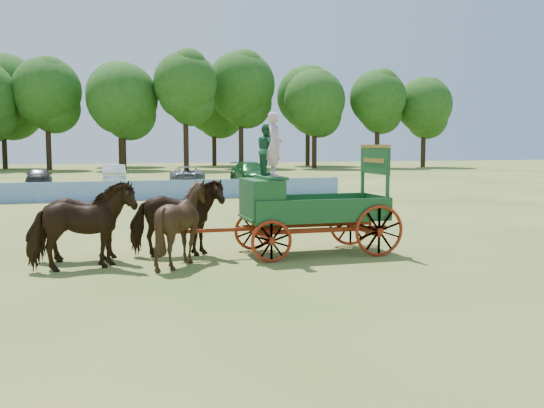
% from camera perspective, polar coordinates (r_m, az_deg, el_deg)
% --- Properties ---
extents(ground, '(160.00, 160.00, 0.00)m').
position_cam_1_polar(ground, '(15.40, -9.99, -5.70)').
color(ground, '#A39749').
rests_on(ground, ground).
extents(horse_lead_left, '(2.65, 1.56, 2.10)m').
position_cam_1_polar(horse_lead_left, '(15.14, -17.47, -2.05)').
color(horse_lead_left, '#321C0D').
rests_on(horse_lead_left, ground).
extents(horse_lead_right, '(2.49, 1.16, 2.10)m').
position_cam_1_polar(horse_lead_right, '(16.23, -17.39, -1.54)').
color(horse_lead_right, '#321C0D').
rests_on(horse_lead_right, ground).
extents(horse_wheel_left, '(2.21, 2.04, 2.10)m').
position_cam_1_polar(horse_wheel_left, '(15.27, -8.43, -1.78)').
color(horse_wheel_left, '#321C0D').
rests_on(horse_wheel_left, ground).
extents(horse_wheel_right, '(2.57, 1.34, 2.10)m').
position_cam_1_polar(horse_wheel_right, '(16.35, -8.95, -1.30)').
color(horse_wheel_right, '#321C0D').
rests_on(horse_wheel_right, ground).
extents(farm_dray, '(6.00, 2.00, 3.84)m').
position_cam_1_polar(farm_dray, '(16.40, 1.61, 0.76)').
color(farm_dray, '#98270F').
rests_on(farm_dray, ground).
extents(sponsor_banner, '(26.00, 0.08, 1.05)m').
position_cam_1_polar(sponsor_banner, '(33.12, -15.10, 1.19)').
color(sponsor_banner, blue).
rests_on(sponsor_banner, ground).
extents(parked_cars, '(38.10, 6.90, 1.61)m').
position_cam_1_polar(parked_cars, '(45.02, -22.79, 2.37)').
color(parked_cars, silver).
rests_on(parked_cars, ground).
extents(treeline, '(90.68, 21.56, 14.72)m').
position_cam_1_polar(treeline, '(75.80, -19.09, 10.12)').
color(treeline, '#382314').
rests_on(treeline, ground).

